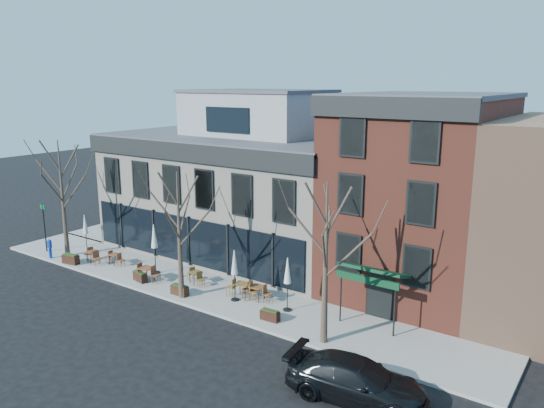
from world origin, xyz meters
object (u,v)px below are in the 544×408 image
Objects in this scene: umbrella_0 at (85,226)px; cafe_set_0 at (93,255)px; parked_sedan at (356,380)px; call_box at (50,248)px.

cafe_set_0 is at bearing -25.03° from umbrella_0.
cafe_set_0 is (-20.94, 3.83, -0.15)m from parked_sedan.
call_box is (-24.07, 2.74, 0.07)m from parked_sedan.
umbrella_0 reaches higher than call_box.
parked_sedan is 21.29m from cafe_set_0.
parked_sedan is 2.96× the size of cafe_set_0.
call_box is 0.73× the size of cafe_set_0.
umbrella_0 is (-22.74, 4.66, 1.35)m from parked_sedan.
call_box is at bearing -160.79° from cafe_set_0.
umbrella_0 reaches higher than parked_sedan.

